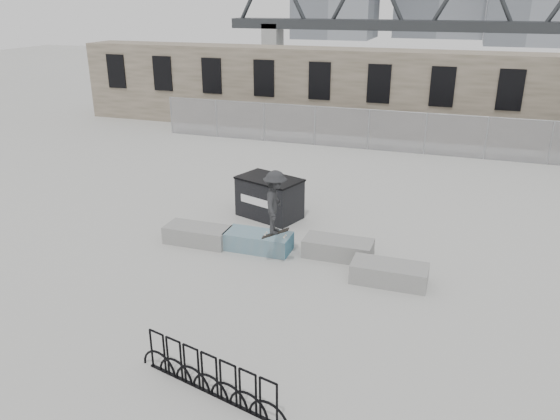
# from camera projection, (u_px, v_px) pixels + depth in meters

# --- Properties ---
(ground) EXTENTS (120.00, 120.00, 0.00)m
(ground) POSITION_uv_depth(u_px,v_px,m) (292.00, 253.00, 16.30)
(ground) COLOR #AFAFAA
(ground) RESTS_ON ground
(stone_wall) EXTENTS (36.00, 2.58, 4.50)m
(stone_wall) POSITION_uv_depth(u_px,v_px,m) (382.00, 92.00, 29.80)
(stone_wall) COLOR #685D4D
(stone_wall) RESTS_ON ground
(chainlink_fence) EXTENTS (22.06, 0.06, 2.02)m
(chainlink_fence) POSITION_uv_depth(u_px,v_px,m) (368.00, 129.00, 26.95)
(chainlink_fence) COLOR gray
(chainlink_fence) RESTS_ON ground
(planter_far_left) EXTENTS (2.00, 0.90, 0.54)m
(planter_far_left) POSITION_uv_depth(u_px,v_px,m) (197.00, 234.00, 16.87)
(planter_far_left) COLOR gray
(planter_far_left) RESTS_ON ground
(planter_center_left) EXTENTS (2.00, 0.90, 0.54)m
(planter_center_left) POSITION_uv_depth(u_px,v_px,m) (258.00, 241.00, 16.40)
(planter_center_left) COLOR #2C6884
(planter_center_left) RESTS_ON ground
(planter_center_right) EXTENTS (2.00, 0.90, 0.54)m
(planter_center_right) POSITION_uv_depth(u_px,v_px,m) (338.00, 248.00, 15.95)
(planter_center_right) COLOR gray
(planter_center_right) RESTS_ON ground
(planter_offset) EXTENTS (2.00, 0.90, 0.54)m
(planter_offset) POSITION_uv_depth(u_px,v_px,m) (389.00, 273.00, 14.50)
(planter_offset) COLOR gray
(planter_offset) RESTS_ON ground
(dumpster) EXTENTS (2.45, 1.94, 1.41)m
(dumpster) POSITION_uv_depth(u_px,v_px,m) (269.00, 197.00, 18.72)
(dumpster) COLOR black
(dumpster) RESTS_ON ground
(bike_rack) EXTENTS (3.49, 0.93, 0.90)m
(bike_rack) POSITION_uv_depth(u_px,v_px,m) (210.00, 375.00, 10.34)
(bike_rack) COLOR black
(bike_rack) RESTS_ON ground
(truss_bridge) EXTENTS (70.00, 3.00, 9.80)m
(truss_bridge) POSITION_uv_depth(u_px,v_px,m) (528.00, 26.00, 60.32)
(truss_bridge) COLOR #2D3033
(truss_bridge) RESTS_ON ground
(skateboarder) EXTENTS (0.87, 1.25, 1.98)m
(skateboarder) POSITION_uv_depth(u_px,v_px,m) (275.00, 202.00, 14.82)
(skateboarder) COLOR #262628
(skateboarder) RESTS_ON ground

